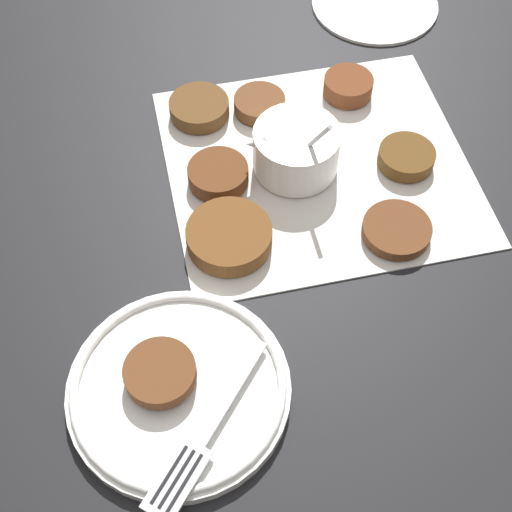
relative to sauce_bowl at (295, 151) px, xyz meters
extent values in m
plane|color=black|center=(-0.06, -0.02, -0.03)|extent=(4.00, 4.00, 0.00)
cube|color=silver|center=(-0.03, 0.00, -0.02)|extent=(0.34, 0.31, 0.00)
cylinder|color=white|center=(0.00, 0.00, 0.00)|extent=(0.09, 0.09, 0.05)
cylinder|color=#C65123|center=(0.00, 0.00, -0.01)|extent=(0.08, 0.08, 0.03)
cone|color=white|center=(0.04, 0.00, 0.02)|extent=(0.02, 0.02, 0.02)
cylinder|color=silver|center=(-0.01, 0.02, 0.03)|extent=(0.03, 0.05, 0.09)
cylinder|color=brown|center=(0.09, 0.09, -0.01)|extent=(0.09, 0.09, 0.02)
cylinder|color=brown|center=(-0.08, -0.10, -0.01)|extent=(0.06, 0.06, 0.02)
cylinder|color=brown|center=(-0.12, 0.02, -0.01)|extent=(0.06, 0.06, 0.02)
cylinder|color=brown|center=(-0.08, 0.11, -0.02)|extent=(0.07, 0.07, 0.01)
cylinder|color=brown|center=(0.09, -0.10, -0.01)|extent=(0.07, 0.07, 0.02)
cylinder|color=brown|center=(0.02, -0.09, -0.01)|extent=(0.06, 0.06, 0.02)
cylinder|color=brown|center=(0.08, 0.01, -0.01)|extent=(0.06, 0.06, 0.02)
cylinder|color=white|center=(0.15, 0.24, -0.02)|extent=(0.20, 0.20, 0.01)
torus|color=white|center=(0.15, 0.24, -0.01)|extent=(0.19, 0.19, 0.01)
cylinder|color=brown|center=(0.17, 0.23, 0.00)|extent=(0.06, 0.06, 0.01)
cube|color=silver|center=(0.11, 0.26, -0.01)|extent=(0.08, 0.09, 0.00)
cube|color=silver|center=(0.16, 0.32, -0.01)|extent=(0.06, 0.07, 0.00)
cube|color=black|center=(0.17, 0.32, 0.00)|extent=(0.03, 0.04, 0.00)
cube|color=black|center=(0.16, 0.32, 0.00)|extent=(0.03, 0.04, 0.00)
cube|color=black|center=(0.16, 0.33, 0.00)|extent=(0.03, 0.04, 0.00)
cylinder|color=white|center=(-0.16, -0.26, -0.02)|extent=(0.17, 0.17, 0.01)
camera|label=1|loc=(0.13, 0.50, 0.56)|focal=50.00mm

